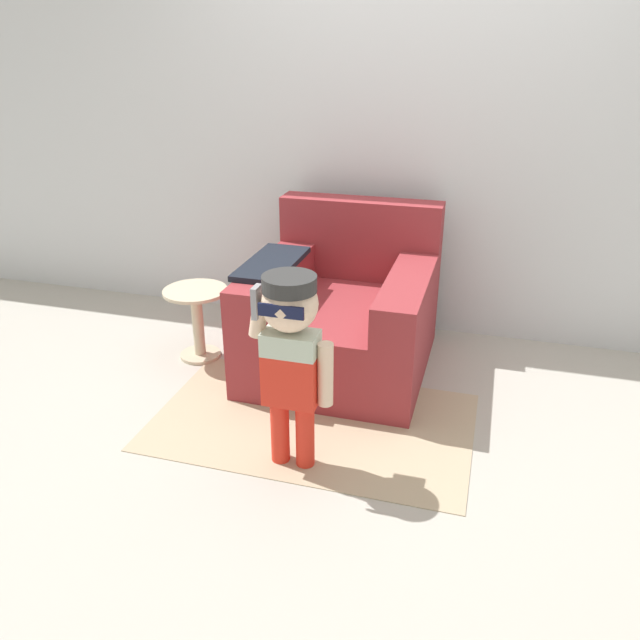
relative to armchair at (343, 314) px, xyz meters
The scene contains 6 objects.
ground_plane 0.39m from the armchair, 13.27° to the right, with size 10.00×10.00×0.00m, color #ADA89E.
wall_back 1.20m from the armchair, 68.79° to the left, with size 10.00×0.05×2.60m.
armchair is the anchor object (origin of this frame).
person_child 0.99m from the armchair, 88.73° to the right, with size 0.35×0.26×0.86m.
side_table 0.83m from the armchair, 168.93° to the right, with size 0.36×0.36×0.42m.
rug 0.70m from the armchair, 88.98° to the right, with size 1.51×0.93×0.01m.
Camera 1 is at (0.51, -3.00, 1.69)m, focal length 35.00 mm.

